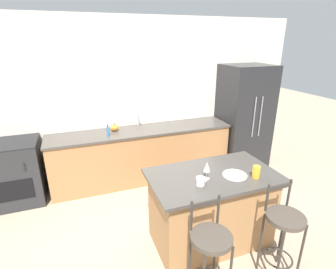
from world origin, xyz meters
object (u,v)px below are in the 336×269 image
at_px(refrigerator, 243,117).
at_px(soap_bottle, 108,131).
at_px(bar_stool_far, 283,228).
at_px(tumbler_cup, 256,172).
at_px(dinner_plate, 235,175).
at_px(coffee_mug, 201,181).
at_px(pumpkin_decoration, 115,128).
at_px(bar_stool_near, 210,249).
at_px(oven_range, 14,173).
at_px(wine_glass, 207,167).

height_order(refrigerator, soap_bottle, refrigerator).
relative_size(bar_stool_far, tumbler_cup, 7.52).
xyz_separation_m(refrigerator, dinner_plate, (-1.40, -1.81, -0.04)).
distance_m(refrigerator, soap_bottle, 2.54).
relative_size(refrigerator, tumbler_cup, 13.78).
bearing_deg(coffee_mug, dinner_plate, 5.49).
relative_size(coffee_mug, tumbler_cup, 0.90).
xyz_separation_m(bar_stool_far, dinner_plate, (-0.19, 0.59, 0.31)).
distance_m(bar_stool_far, pumpkin_decoration, 2.84).
bearing_deg(bar_stool_near, oven_range, 128.29).
relative_size(bar_stool_near, wine_glass, 5.19).
distance_m(refrigerator, tumbler_cup, 2.28).
bearing_deg(soap_bottle, oven_range, 175.50).
distance_m(wine_glass, tumbler_cup, 0.55).
bearing_deg(wine_glass, tumbler_cup, -17.68).
bearing_deg(wine_glass, dinner_plate, -8.06).
distance_m(dinner_plate, pumpkin_decoration, 2.20).
distance_m(dinner_plate, coffee_mug, 0.45).
bearing_deg(oven_range, tumbler_cup, -35.89).
xyz_separation_m(oven_range, coffee_mug, (2.09, -1.90, 0.47)).
distance_m(refrigerator, wine_glass, 2.47).
height_order(bar_stool_near, bar_stool_far, same).
relative_size(oven_range, bar_stool_far, 0.91).
bearing_deg(oven_range, bar_stool_far, -41.88).
height_order(dinner_plate, pumpkin_decoration, pumpkin_decoration).
bearing_deg(dinner_plate, tumbler_cup, -32.29).
bearing_deg(wine_glass, soap_bottle, 115.44).
height_order(bar_stool_near, dinner_plate, bar_stool_near).
height_order(wine_glass, coffee_mug, wine_glass).
xyz_separation_m(pumpkin_decoration, soap_bottle, (-0.13, -0.22, 0.02)).
xyz_separation_m(oven_range, dinner_plate, (2.54, -1.85, 0.44)).
xyz_separation_m(refrigerator, pumpkin_decoration, (-2.40, 0.15, 0.01)).
height_order(bar_stool_far, coffee_mug, bar_stool_far).
xyz_separation_m(bar_stool_far, wine_glass, (-0.52, 0.64, 0.45)).
bearing_deg(tumbler_cup, soap_bottle, 125.45).
height_order(refrigerator, coffee_mug, refrigerator).
bearing_deg(bar_stool_far, oven_range, 138.12).
distance_m(refrigerator, oven_range, 3.97).
bearing_deg(oven_range, soap_bottle, -4.50).
relative_size(bar_stool_near, soap_bottle, 5.62).
bearing_deg(pumpkin_decoration, coffee_mug, -74.42).
height_order(refrigerator, bar_stool_far, refrigerator).
relative_size(bar_stool_far, soap_bottle, 5.62).
relative_size(bar_stool_near, dinner_plate, 3.87).
distance_m(bar_stool_far, tumbler_cup, 0.60).
distance_m(pumpkin_decoration, soap_bottle, 0.25).
distance_m(bar_stool_near, dinner_plate, 0.90).
bearing_deg(dinner_plate, wine_glass, 171.94).
bearing_deg(wine_glass, bar_stool_near, -113.97).
bearing_deg(wine_glass, pumpkin_decoration, 109.44).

